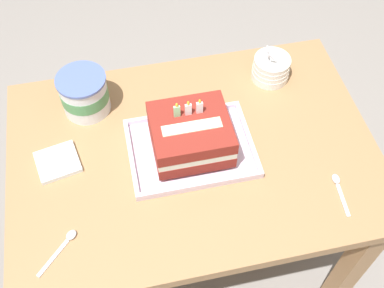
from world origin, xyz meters
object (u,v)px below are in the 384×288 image
at_px(ice_cream_tub, 84,93).
at_px(napkin_pile, 58,162).
at_px(birthday_cake, 191,134).
at_px(foil_tray, 191,149).
at_px(serving_spoon_by_bowls, 338,185).
at_px(bowl_stack, 271,68).
at_px(serving_spoon_near_tray, 66,242).

xyz_separation_m(ice_cream_tub, napkin_pile, (-0.10, -0.18, -0.06)).
xyz_separation_m(birthday_cake, napkin_pile, (-0.36, 0.03, -0.07)).
relative_size(birthday_cake, ice_cream_tub, 1.46).
distance_m(foil_tray, serving_spoon_by_bowls, 0.41).
height_order(birthday_cake, bowl_stack, birthday_cake).
height_order(birthday_cake, serving_spoon_near_tray, birthday_cake).
relative_size(foil_tray, birthday_cake, 1.65).
xyz_separation_m(foil_tray, bowl_stack, (0.30, 0.23, 0.03)).
bearing_deg(serving_spoon_by_bowls, foil_tray, 151.47).
bearing_deg(napkin_pile, foil_tray, -5.35).
bearing_deg(birthday_cake, ice_cream_tub, 140.85).
xyz_separation_m(foil_tray, serving_spoon_near_tray, (-0.36, -0.21, -0.00)).
height_order(serving_spoon_by_bowls, napkin_pile, napkin_pile).
xyz_separation_m(birthday_cake, serving_spoon_near_tray, (-0.36, -0.21, -0.07)).
bearing_deg(ice_cream_tub, serving_spoon_near_tray, -101.87).
height_order(foil_tray, serving_spoon_by_bowls, foil_tray).
distance_m(foil_tray, ice_cream_tub, 0.35).
relative_size(bowl_stack, napkin_pile, 0.90).
bearing_deg(foil_tray, bowl_stack, 36.78).
bearing_deg(birthday_cake, serving_spoon_near_tray, -150.02).
distance_m(ice_cream_tub, serving_spoon_by_bowls, 0.75).
distance_m(serving_spoon_near_tray, napkin_pile, 0.24).
height_order(ice_cream_tub, napkin_pile, ice_cream_tub).
relative_size(foil_tray, bowl_stack, 2.94).
bearing_deg(serving_spoon_by_bowls, napkin_pile, 162.44).
xyz_separation_m(serving_spoon_by_bowls, napkin_pile, (-0.72, 0.23, 0.00)).
xyz_separation_m(bowl_stack, ice_cream_tub, (-0.57, -0.01, 0.03)).
xyz_separation_m(birthday_cake, bowl_stack, (0.30, 0.23, -0.04)).
bearing_deg(napkin_pile, ice_cream_tub, 62.18).
distance_m(bowl_stack, serving_spoon_near_tray, 0.79).
height_order(foil_tray, bowl_stack, bowl_stack).
xyz_separation_m(foil_tray, napkin_pile, (-0.36, 0.03, -0.00)).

